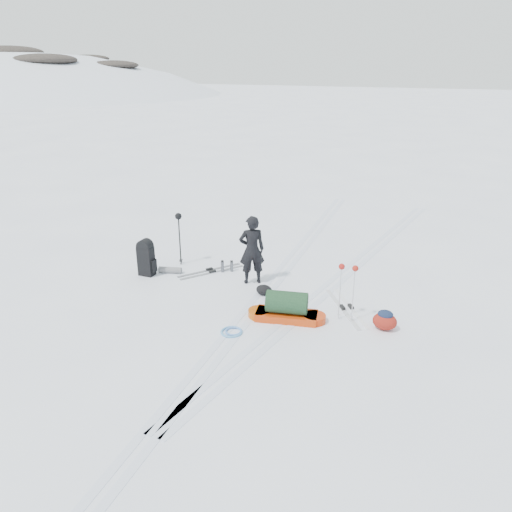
{
  "coord_description": "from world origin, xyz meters",
  "views": [
    {
      "loc": [
        4.06,
        -9.48,
        4.98
      ],
      "look_at": [
        -0.16,
        -0.07,
        0.95
      ],
      "focal_mm": 35.0,
      "sensor_mm": 36.0,
      "label": 1
    }
  ],
  "objects_px": {
    "pulk_sled": "(287,309)",
    "expedition_rucksack": "(149,258)",
    "skier": "(252,250)",
    "ski_poles_black": "(179,223)"
  },
  "relations": [
    {
      "from": "pulk_sled",
      "to": "expedition_rucksack",
      "type": "bearing_deg",
      "value": 155.93
    },
    {
      "from": "pulk_sled",
      "to": "ski_poles_black",
      "type": "relative_size",
      "value": 1.2
    },
    {
      "from": "skier",
      "to": "ski_poles_black",
      "type": "relative_size",
      "value": 1.2
    },
    {
      "from": "pulk_sled",
      "to": "ski_poles_black",
      "type": "xyz_separation_m",
      "value": [
        -3.62,
        1.7,
        0.9
      ]
    },
    {
      "from": "skier",
      "to": "pulk_sled",
      "type": "relative_size",
      "value": 1.0
    },
    {
      "from": "expedition_rucksack",
      "to": "pulk_sled",
      "type": "bearing_deg",
      "value": -13.49
    },
    {
      "from": "skier",
      "to": "ski_poles_black",
      "type": "distance_m",
      "value": 2.24
    },
    {
      "from": "expedition_rucksack",
      "to": "ski_poles_black",
      "type": "distance_m",
      "value": 1.21
    },
    {
      "from": "pulk_sled",
      "to": "skier",
      "type": "bearing_deg",
      "value": 122.71
    },
    {
      "from": "skier",
      "to": "ski_poles_black",
      "type": "xyz_separation_m",
      "value": [
        -2.2,
        0.3,
        0.3
      ]
    }
  ]
}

